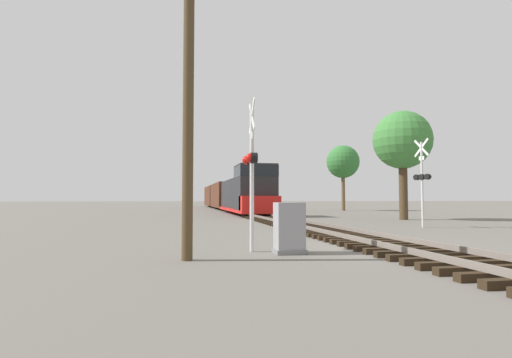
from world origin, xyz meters
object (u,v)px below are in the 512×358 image
at_px(freight_train, 227,196).
at_px(crossing_signal_far, 422,178).
at_px(crossing_signal_near, 251,164).
at_px(tree_far_right, 402,141).
at_px(tree_mid_background, 343,162).
at_px(relay_cabinet, 289,228).
at_px(utility_pole, 189,69).

distance_m(freight_train, crossing_signal_far, 33.87).
height_order(crossing_signal_near, tree_far_right, tree_far_right).
relative_size(freight_train, crossing_signal_near, 10.78).
height_order(freight_train, crossing_signal_near, crossing_signal_near).
xyz_separation_m(crossing_signal_near, tree_mid_background, (17.92, 35.19, 3.54)).
relative_size(relay_cabinet, tree_far_right, 0.18).
distance_m(freight_train, utility_pole, 42.59).
relative_size(relay_cabinet, utility_pole, 0.15).
distance_m(tree_far_right, tree_mid_background, 21.19).
xyz_separation_m(crossing_signal_near, crossing_signal_far, (10.39, 7.56, 0.09)).
relative_size(crossing_signal_near, relay_cabinet, 3.10).
height_order(tree_far_right, tree_mid_background, tree_mid_background).
bearing_deg(tree_far_right, crossing_signal_far, -114.14).
bearing_deg(tree_mid_background, utility_pole, -118.42).
distance_m(crossing_signal_near, utility_pole, 3.11).
bearing_deg(tree_mid_background, crossing_signal_near, -116.99).
bearing_deg(relay_cabinet, tree_far_right, 50.14).
bearing_deg(tree_mid_background, freight_train, 157.62).
bearing_deg(crossing_signal_near, tree_mid_background, 154.51).
distance_m(relay_cabinet, tree_mid_background, 39.90).
bearing_deg(relay_cabinet, crossing_signal_far, 40.64).
xyz_separation_m(relay_cabinet, tree_mid_background, (16.96, 35.72, 5.31)).
height_order(relay_cabinet, utility_pole, utility_pole).
bearing_deg(freight_train, relay_cabinet, -94.44).
relative_size(crossing_signal_near, utility_pole, 0.47).
distance_m(relay_cabinet, tree_far_right, 20.15).
bearing_deg(crossing_signal_far, utility_pole, 110.68).
relative_size(crossing_signal_near, tree_mid_background, 0.53).
bearing_deg(crossing_signal_far, freight_train, -4.57).
height_order(relay_cabinet, tree_mid_background, tree_mid_background).
height_order(crossing_signal_near, crossing_signal_far, crossing_signal_far).
bearing_deg(utility_pole, relay_cabinet, 14.23).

